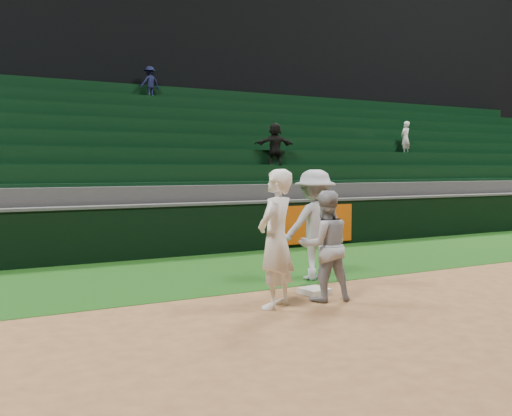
# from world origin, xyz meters

# --- Properties ---
(ground) EXTENTS (70.00, 70.00, 0.00)m
(ground) POSITION_xyz_m (0.00, 0.00, 0.00)
(ground) COLOR brown
(ground) RESTS_ON ground
(foul_grass) EXTENTS (36.00, 4.20, 0.01)m
(foul_grass) POSITION_xyz_m (0.00, 3.00, 0.00)
(foul_grass) COLOR #10370D
(foul_grass) RESTS_ON ground
(upper_deck) EXTENTS (40.00, 12.00, 12.00)m
(upper_deck) POSITION_xyz_m (0.00, 17.45, 6.00)
(upper_deck) COLOR black
(upper_deck) RESTS_ON ground
(first_base) EXTENTS (0.48, 0.48, 0.09)m
(first_base) POSITION_xyz_m (-0.11, 0.29, 0.05)
(first_base) COLOR white
(first_base) RESTS_ON ground
(first_baseman) EXTENTS (0.90, 0.82, 2.06)m
(first_baseman) POSITION_xyz_m (-1.14, -0.21, 1.03)
(first_baseman) COLOR white
(first_baseman) RESTS_ON ground
(baserunner) EXTENTS (0.96, 0.82, 1.73)m
(baserunner) POSITION_xyz_m (-0.24, -0.18, 0.86)
(baserunner) COLOR #9B9DA5
(baserunner) RESTS_ON ground
(base_coach) EXTENTS (1.34, 0.79, 2.04)m
(base_coach) POSITION_xyz_m (0.58, 1.30, 1.03)
(base_coach) COLOR #A5A7B3
(base_coach) RESTS_ON foul_grass
(field_wall) EXTENTS (36.00, 0.45, 1.25)m
(field_wall) POSITION_xyz_m (0.03, 5.20, 0.63)
(field_wall) COLOR black
(field_wall) RESTS_ON ground
(stadium_seating) EXTENTS (36.00, 5.95, 5.43)m
(stadium_seating) POSITION_xyz_m (-0.00, 8.97, 1.70)
(stadium_seating) COLOR #353537
(stadium_seating) RESTS_ON ground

